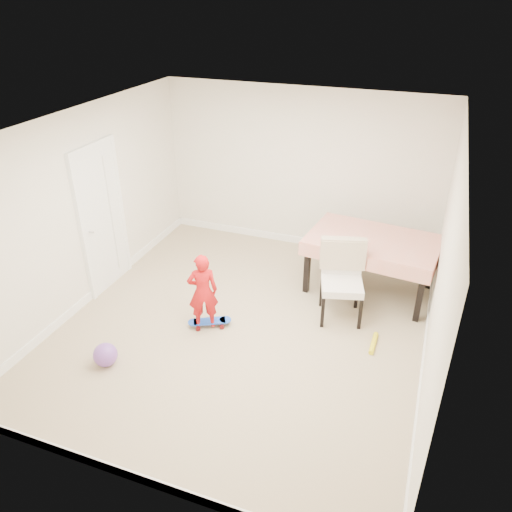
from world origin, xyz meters
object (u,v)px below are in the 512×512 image
(dining_table, at_px, (370,265))
(child, at_px, (203,294))
(dining_chair, at_px, (342,283))
(balloon, at_px, (105,355))
(skateboard, at_px, (210,323))

(dining_table, bearing_deg, child, -131.21)
(dining_table, distance_m, child, 2.47)
(dining_chair, xyz_separation_m, child, (-1.58, -0.84, -0.01))
(child, xyz_separation_m, balloon, (-0.77, -1.04, -0.38))
(dining_chair, distance_m, skateboard, 1.79)
(skateboard, distance_m, child, 0.48)
(dining_table, height_order, balloon, dining_table)
(balloon, bearing_deg, child, 53.50)
(dining_chair, bearing_deg, skateboard, -168.35)
(balloon, bearing_deg, dining_table, 46.06)
(dining_table, distance_m, balloon, 3.75)
(dining_chair, xyz_separation_m, skateboard, (-1.53, -0.79, -0.49))
(dining_chair, bearing_deg, balloon, -156.88)
(skateboard, bearing_deg, balloon, -154.42)
(dining_table, distance_m, skateboard, 2.42)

